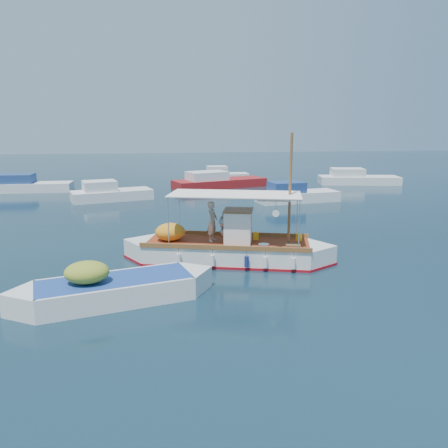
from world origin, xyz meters
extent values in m
plane|color=black|center=(0.00, 0.00, 0.00)|extent=(160.00, 160.00, 0.00)
cube|color=white|center=(-0.78, 0.57, 0.33)|extent=(7.48, 4.16, 1.04)
cube|color=white|center=(-4.20, 1.51, 0.33)|extent=(2.29, 2.29, 1.04)
cube|color=white|center=(2.65, -0.37, 0.33)|extent=(2.29, 2.29, 1.04)
cube|color=maroon|center=(-0.78, 0.57, 0.02)|extent=(7.59, 4.26, 0.17)
cube|color=maroon|center=(-0.78, 0.57, 0.83)|extent=(7.43, 3.97, 0.06)
cube|color=brown|center=(-0.46, 1.72, 0.95)|extent=(6.97, 1.99, 0.19)
cube|color=brown|center=(-1.09, -0.58, 0.95)|extent=(6.97, 1.99, 0.19)
cube|color=white|center=(-0.32, 0.45, 1.56)|extent=(1.42, 1.49, 1.42)
cube|color=brown|center=(-0.32, 0.45, 2.30)|extent=(1.54, 1.60, 0.06)
cylinder|color=slate|center=(-0.99, 0.32, 1.85)|extent=(0.33, 0.51, 0.47)
cylinder|color=slate|center=(-0.83, 0.90, 1.85)|extent=(0.33, 0.51, 0.47)
cylinder|color=slate|center=(-0.91, 0.61, 1.33)|extent=(0.33, 0.51, 0.47)
cylinder|color=brown|center=(1.78, -0.13, 3.22)|extent=(0.14, 0.14, 4.74)
cylinder|color=brown|center=(1.05, 0.07, 2.84)|extent=(1.66, 0.52, 0.08)
cylinder|color=silver|center=(-2.79, 2.20, 1.92)|extent=(0.05, 0.05, 2.13)
cylinder|color=silver|center=(-3.34, 0.19, 1.92)|extent=(0.05, 0.05, 2.13)
cylinder|color=silver|center=(2.42, 0.78, 1.92)|extent=(0.05, 0.05, 2.13)
cylinder|color=silver|center=(1.87, -1.23, 1.92)|extent=(0.05, 0.05, 2.13)
cube|color=white|center=(-0.46, 0.48, 3.00)|extent=(5.99, 3.67, 0.04)
ellipsoid|color=orange|center=(-3.24, 1.25, 1.25)|extent=(1.58, 1.44, 0.80)
cube|color=#FBAF16|center=(0.55, 0.75, 1.04)|extent=(0.27, 0.23, 0.38)
cylinder|color=#FBAF16|center=(2.41, 0.39, 1.01)|extent=(0.35, 0.35, 0.32)
cube|color=brown|center=(1.86, -0.54, 0.91)|extent=(0.71, 0.57, 0.11)
cylinder|color=#B2B2B2|center=(0.64, -0.36, 0.91)|extent=(0.58, 0.58, 0.11)
cylinder|color=white|center=(0.97, -0.94, 2.40)|extent=(0.28, 0.10, 0.28)
cylinder|color=white|center=(-2.95, -0.21, 0.43)|extent=(0.23, 0.23, 0.45)
cylinder|color=navy|center=(-0.21, -0.96, 0.43)|extent=(0.23, 0.23, 0.45)
cylinder|color=white|center=(1.61, -1.46, 0.43)|extent=(0.23, 0.23, 0.45)
imported|color=#BFB79E|center=(-1.41, 0.85, 1.75)|extent=(0.67, 0.77, 1.78)
cube|color=white|center=(-5.25, -3.32, 0.28)|extent=(5.45, 3.24, 1.00)
cube|color=white|center=(-7.72, -3.98, 0.28)|extent=(1.93, 1.93, 1.00)
cube|color=white|center=(-2.78, -2.67, 0.28)|extent=(1.93, 1.93, 1.00)
cube|color=navy|center=(-5.25, -3.32, 0.75)|extent=(5.39, 3.02, 0.06)
ellipsoid|color=#96A32E|center=(-6.11, -3.55, 1.14)|extent=(1.72, 1.53, 0.73)
cube|color=silver|center=(-7.48, 17.96, 0.30)|extent=(6.67, 4.08, 1.00)
cube|color=silver|center=(-8.38, 17.69, 1.20)|extent=(2.98, 2.67, 0.80)
cube|color=maroon|center=(2.11, 24.05, 0.30)|extent=(9.50, 5.58, 1.00)
cube|color=silver|center=(0.82, 23.61, 1.20)|extent=(4.21, 3.42, 0.80)
cube|color=silver|center=(7.07, 15.08, 0.30)|extent=(6.75, 3.20, 1.00)
cube|color=navy|center=(6.11, 14.92, 1.20)|extent=(2.86, 2.26, 0.80)
cube|color=silver|center=(16.58, 24.45, 0.30)|extent=(8.32, 3.97, 1.00)
cube|color=silver|center=(15.40, 24.66, 1.20)|extent=(3.53, 2.74, 0.80)
cube|color=silver|center=(-15.34, 23.83, 0.30)|extent=(7.32, 2.36, 1.00)
cube|color=navy|center=(-16.43, 23.83, 1.20)|extent=(2.93, 1.98, 0.80)
cube|color=silver|center=(3.29, 29.17, 0.30)|extent=(5.29, 2.25, 1.00)
cube|color=silver|center=(2.51, 29.13, 1.20)|extent=(2.16, 1.80, 0.80)
camera|label=1|loc=(-3.62, -17.74, 5.86)|focal=35.00mm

